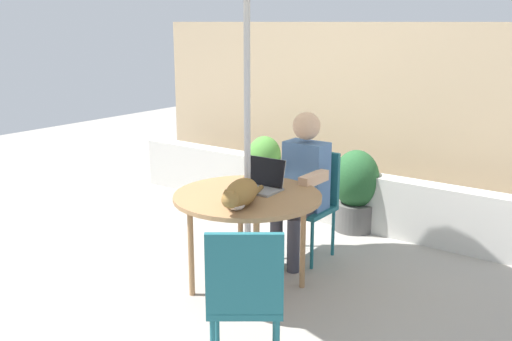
{
  "coord_description": "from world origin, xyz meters",
  "views": [
    {
      "loc": [
        2.32,
        -3.07,
        1.9
      ],
      "look_at": [
        0.0,
        0.1,
        0.88
      ],
      "focal_mm": 40.56,
      "sensor_mm": 36.0,
      "label": 1
    }
  ],
  "objects_px": {
    "chair_occupied": "(311,196)",
    "potted_plant_by_chair": "(356,189)",
    "chair_empty": "(245,292)",
    "person_seated": "(301,180)",
    "cat": "(240,194)",
    "laptop": "(262,180)",
    "patio_table": "(248,203)",
    "potted_plant_near_fence": "(264,167)"
  },
  "relations": [
    {
      "from": "chair_occupied",
      "to": "potted_plant_by_chair",
      "type": "height_order",
      "value": "chair_occupied"
    },
    {
      "from": "chair_empty",
      "to": "person_seated",
      "type": "relative_size",
      "value": 0.72
    },
    {
      "from": "person_seated",
      "to": "cat",
      "type": "xyz_separation_m",
      "value": [
        0.12,
        -0.95,
        0.14
      ]
    },
    {
      "from": "cat",
      "to": "potted_plant_by_chair",
      "type": "bearing_deg",
      "value": 92.79
    },
    {
      "from": "cat",
      "to": "laptop",
      "type": "bearing_deg",
      "value": 106.29
    },
    {
      "from": "patio_table",
      "to": "potted_plant_near_fence",
      "type": "bearing_deg",
      "value": 121.87
    },
    {
      "from": "patio_table",
      "to": "laptop",
      "type": "bearing_deg",
      "value": 88.59
    },
    {
      "from": "patio_table",
      "to": "chair_empty",
      "type": "distance_m",
      "value": 1.06
    },
    {
      "from": "patio_table",
      "to": "potted_plant_near_fence",
      "type": "height_order",
      "value": "potted_plant_near_fence"
    },
    {
      "from": "chair_empty",
      "to": "laptop",
      "type": "height_order",
      "value": "laptop"
    },
    {
      "from": "chair_occupied",
      "to": "potted_plant_near_fence",
      "type": "height_order",
      "value": "chair_occupied"
    },
    {
      "from": "patio_table",
      "to": "chair_occupied",
      "type": "xyz_separation_m",
      "value": [
        0.0,
        0.87,
        -0.16
      ]
    },
    {
      "from": "patio_table",
      "to": "cat",
      "type": "distance_m",
      "value": 0.31
    },
    {
      "from": "chair_occupied",
      "to": "person_seated",
      "type": "xyz_separation_m",
      "value": [
        0.0,
        -0.16,
        0.17
      ]
    },
    {
      "from": "chair_empty",
      "to": "person_seated",
      "type": "distance_m",
      "value": 1.68
    },
    {
      "from": "chair_empty",
      "to": "cat",
      "type": "distance_m",
      "value": 0.83
    },
    {
      "from": "chair_empty",
      "to": "patio_table",
      "type": "bearing_deg",
      "value": 126.19
    },
    {
      "from": "potted_plant_by_chair",
      "to": "cat",
      "type": "bearing_deg",
      "value": -87.21
    },
    {
      "from": "person_seated",
      "to": "cat",
      "type": "distance_m",
      "value": 0.97
    },
    {
      "from": "patio_table",
      "to": "potted_plant_by_chair",
      "type": "xyz_separation_m",
      "value": [
        0.03,
        1.62,
        -0.28
      ]
    },
    {
      "from": "laptop",
      "to": "potted_plant_by_chair",
      "type": "height_order",
      "value": "laptop"
    },
    {
      "from": "chair_occupied",
      "to": "person_seated",
      "type": "bearing_deg",
      "value": -90.0
    },
    {
      "from": "patio_table",
      "to": "person_seated",
      "type": "height_order",
      "value": "person_seated"
    },
    {
      "from": "cat",
      "to": "chair_occupied",
      "type": "bearing_deg",
      "value": 96.4
    },
    {
      "from": "person_seated",
      "to": "laptop",
      "type": "relative_size",
      "value": 3.92
    },
    {
      "from": "potted_plant_by_chair",
      "to": "potted_plant_near_fence",
      "type": "bearing_deg",
      "value": 178.3
    },
    {
      "from": "cat",
      "to": "potted_plant_near_fence",
      "type": "distance_m",
      "value": 2.24
    },
    {
      "from": "potted_plant_by_chair",
      "to": "chair_empty",
      "type": "bearing_deg",
      "value": -76.68
    },
    {
      "from": "patio_table",
      "to": "potted_plant_near_fence",
      "type": "relative_size",
      "value": 1.35
    },
    {
      "from": "chair_occupied",
      "to": "cat",
      "type": "bearing_deg",
      "value": -83.6
    },
    {
      "from": "chair_occupied",
      "to": "chair_empty",
      "type": "xyz_separation_m",
      "value": [
        0.62,
        -1.71,
        0.0
      ]
    },
    {
      "from": "chair_empty",
      "to": "laptop",
      "type": "distance_m",
      "value": 1.22
    },
    {
      "from": "person_seated",
      "to": "patio_table",
      "type": "bearing_deg",
      "value": -90.0
    },
    {
      "from": "chair_empty",
      "to": "laptop",
      "type": "xyz_separation_m",
      "value": [
        -0.61,
        1.01,
        0.29
      ]
    },
    {
      "from": "laptop",
      "to": "cat",
      "type": "distance_m",
      "value": 0.43
    },
    {
      "from": "person_seated",
      "to": "laptop",
      "type": "height_order",
      "value": "person_seated"
    },
    {
      "from": "chair_occupied",
      "to": "potted_plant_near_fence",
      "type": "xyz_separation_m",
      "value": [
        -1.02,
        0.78,
        -0.07
      ]
    },
    {
      "from": "chair_occupied",
      "to": "potted_plant_by_chair",
      "type": "xyz_separation_m",
      "value": [
        0.03,
        0.75,
        -0.11
      ]
    },
    {
      "from": "chair_occupied",
      "to": "potted_plant_by_chair",
      "type": "bearing_deg",
      "value": 87.41
    },
    {
      "from": "chair_occupied",
      "to": "laptop",
      "type": "relative_size",
      "value": 2.82
    },
    {
      "from": "chair_empty",
      "to": "potted_plant_by_chair",
      "type": "distance_m",
      "value": 2.53
    },
    {
      "from": "patio_table",
      "to": "chair_empty",
      "type": "xyz_separation_m",
      "value": [
        0.62,
        -0.84,
        -0.16
      ]
    }
  ]
}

